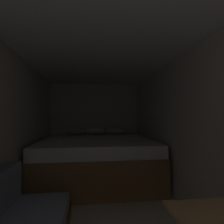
{
  "coord_description": "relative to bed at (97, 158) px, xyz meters",
  "views": [
    {
      "loc": [
        -0.14,
        -0.5,
        1.25
      ],
      "look_at": [
        0.23,
        2.48,
        1.32
      ],
      "focal_mm": 28.83,
      "sensor_mm": 36.0,
      "label": 1
    }
  ],
  "objects": [
    {
      "name": "ground_plane",
      "position": [
        0.0,
        -1.36,
        -0.41
      ],
      "size": [
        6.86,
        6.86,
        0.0
      ],
      "primitive_type": "plane",
      "color": "beige"
    },
    {
      "name": "ceiling_slab",
      "position": [
        0.0,
        -1.36,
        1.72
      ],
      "size": [
        2.36,
        4.86,
        0.05
      ],
      "primitive_type": "cube",
      "color": "white",
      "rests_on": "wall_left"
    },
    {
      "name": "wall_right",
      "position": [
        1.16,
        -1.36,
        0.64
      ],
      "size": [
        0.05,
        4.86,
        2.11
      ],
      "primitive_type": "cube",
      "color": "beige",
      "rests_on": "ground"
    },
    {
      "name": "bed",
      "position": [
        0.0,
        0.0,
        0.0
      ],
      "size": [
        2.14,
        2.07,
        0.98
      ],
      "color": "olive",
      "rests_on": "ground"
    },
    {
      "name": "wall_back",
      "position": [
        0.0,
        1.09,
        0.64
      ],
      "size": [
        2.36,
        0.05,
        2.11
      ],
      "primitive_type": "cube",
      "color": "beige",
      "rests_on": "ground"
    },
    {
      "name": "wall_left",
      "position": [
        -1.16,
        -1.36,
        0.64
      ],
      "size": [
        0.05,
        4.86,
        2.11
      ],
      "primitive_type": "cube",
      "color": "beige",
      "rests_on": "ground"
    }
  ]
}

